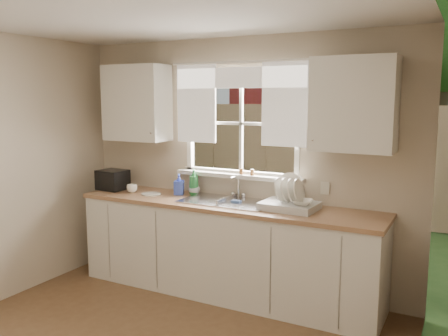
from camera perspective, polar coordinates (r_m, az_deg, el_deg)
The scene contains 19 objects.
room_walls at distance 3.09m, azimuth -15.11°, elevation -4.39°, with size 3.62×4.02×2.50m.
window at distance 4.75m, azimuth 1.98°, elevation 3.36°, with size 1.38×0.16×1.06m.
curtains at distance 4.69m, azimuth 1.73°, elevation 8.78°, with size 1.50×0.03×0.81m.
base_cabinets at distance 4.68m, azimuth 0.17°, elevation -9.86°, with size 3.00×0.62×0.87m, color white.
countertop at distance 4.56m, azimuth 0.18°, elevation -4.43°, with size 3.04×0.65×0.04m, color #9F734F.
upper_cabinet_left at distance 5.20m, azimuth -10.46°, elevation 7.69°, with size 0.70×0.33×0.80m, color white.
upper_cabinet_right at distance 4.18m, azimuth 15.35°, elevation 7.38°, with size 0.70×0.33×0.80m, color white.
wall_outlet at distance 4.48m, azimuth 12.05°, elevation -2.37°, with size 0.08×0.01×0.12m, color beige.
sill_jars at distance 4.69m, azimuth 2.74°, elevation -0.47°, with size 0.16×0.04×0.06m.
backyard at distance 10.89m, azimuth 20.57°, elevation 16.14°, with size 20.00×10.00×6.13m.
sink at distance 4.60m, azimuth 0.36°, elevation -4.98°, with size 0.88×0.52×0.40m.
dish_rack at distance 4.32m, azimuth 7.87°, elevation -4.05°, with size 0.50×0.39×0.31m.
bowl at distance 4.22m, azimuth 9.39°, elevation -4.09°, with size 0.18×0.18×0.05m, color white.
soap_bottle_a at distance 4.90m, azimuth -3.65°, elevation -1.69°, with size 0.10×0.10×0.27m, color #2B8540.
soap_bottle_b at distance 4.93m, azimuth -5.43°, elevation -1.97°, with size 0.10×0.10×0.22m, color blue.
soap_bottle_c at distance 4.92m, azimuth -3.61°, elevation -2.35°, with size 0.12×0.12×0.15m, color beige.
saucer at distance 4.99m, azimuth -8.74°, elevation -3.11°, with size 0.20×0.20×0.01m, color silver.
cup at distance 5.12m, azimuth -11.02°, elevation -2.44°, with size 0.11×0.11×0.09m, color white.
black_appliance at distance 5.33m, azimuth -13.24°, elevation -1.38°, with size 0.29×0.25×0.21m, color black.
Camera 1 is at (2.07, -2.26, 1.91)m, focal length 38.00 mm.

